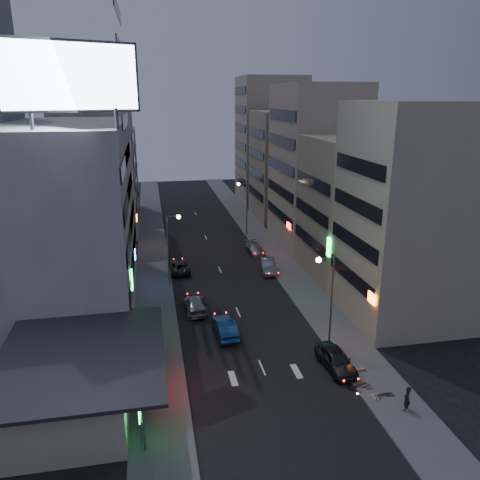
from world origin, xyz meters
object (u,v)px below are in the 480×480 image
object	(u,v)px
scooter_silver_b	(364,362)
road_car_blue	(225,327)
scooter_silver_a	(386,384)
parked_car_right_far	(255,249)
road_car_silver	(195,305)
scooter_blue	(371,380)
parked_car_right_mid	(268,266)
parked_car_right_near	(336,359)
parked_car_left	(179,267)
scooter_black_a	(393,386)
person	(407,398)
scooter_black_b	(365,374)

from	to	relation	value
scooter_silver_b	road_car_blue	bearing A→B (deg)	50.09
scooter_silver_a	parked_car_right_far	bearing A→B (deg)	-2.41
road_car_silver	scooter_blue	xyz separation A→B (m)	(11.33, -15.09, -0.09)
parked_car_right_mid	scooter_silver_b	bearing A→B (deg)	-77.81
parked_car_right_mid	scooter_blue	xyz separation A→B (m)	(1.61, -24.27, -0.17)
parked_car_right_far	parked_car_right_near	bearing A→B (deg)	-94.28
parked_car_left	parked_car_right_mid	bearing A→B (deg)	166.73
parked_car_right_near	road_car_blue	bearing A→B (deg)	133.22
parked_car_right_far	scooter_black_a	world-z (taller)	parked_car_right_far
parked_car_right_mid	road_car_blue	size ratio (longest dim) A/B	1.00
parked_car_right_far	road_car_silver	bearing A→B (deg)	-125.43
person	scooter_blue	size ratio (longest dim) A/B	1.11
scooter_blue	scooter_silver_b	xyz separation A→B (m)	(0.49, 2.32, 0.04)
road_car_blue	scooter_silver_a	world-z (taller)	road_car_blue
scooter_silver_a	scooter_silver_b	distance (m)	3.11
road_car_silver	scooter_silver_a	bearing A→B (deg)	125.32
scooter_black_a	scooter_silver_a	xyz separation A→B (m)	(-0.41, 0.26, 0.04)
person	scooter_silver_b	xyz separation A→B (m)	(-0.56, 5.30, -0.36)
road_car_blue	scooter_black_a	xyz separation A→B (m)	(10.34, -10.77, -0.13)
parked_car_right_near	scooter_silver_b	world-z (taller)	parked_car_right_near
road_car_silver	person	bearing A→B (deg)	122.55
scooter_blue	scooter_black_b	size ratio (longest dim) A/B	0.81
scooter_black_a	scooter_silver_a	world-z (taller)	scooter_silver_a
parked_car_right_far	person	size ratio (longest dim) A/B	2.61
parked_car_left	scooter_silver_b	bearing A→B (deg)	115.09
parked_car_right_near	scooter_blue	xyz separation A→B (m)	(1.61, -2.79, -0.19)
parked_car_right_far	scooter_black_b	size ratio (longest dim) A/B	2.33
parked_car_right_mid	scooter_black_a	xyz separation A→B (m)	(2.74, -25.32, -0.13)
scooter_silver_b	parked_car_left	bearing A→B (deg)	25.24
parked_car_right_far	scooter_black_b	distance (m)	30.65
parked_car_right_mid	road_car_silver	distance (m)	13.37
road_car_silver	scooter_silver_b	size ratio (longest dim) A/B	2.75
parked_car_right_far	scooter_black_b	bearing A→B (deg)	-91.72
parked_car_right_mid	road_car_silver	world-z (taller)	parked_car_right_mid
parked_car_left	road_car_silver	world-z (taller)	road_car_silver
parked_car_right_far	scooter_black_a	xyz separation A→B (m)	(2.74, -32.22, -0.03)
road_car_silver	scooter_silver_a	size ratio (longest dim) A/B	2.57
parked_car_right_mid	parked_car_left	distance (m)	10.68
parked_car_left	scooter_silver_a	xyz separation A→B (m)	(12.83, -27.02, 0.02)
road_car_silver	person	distance (m)	21.92
parked_car_right_mid	scooter_black_a	distance (m)	25.47
parked_car_right_mid	scooter_silver_a	world-z (taller)	parked_car_right_mid
parked_car_right_far	person	world-z (taller)	person
parked_car_right_far	scooter_blue	distance (m)	31.21
parked_car_right_far	scooter_silver_a	xyz separation A→B (m)	(2.33, -31.96, 0.01)
scooter_black_b	road_car_blue	bearing A→B (deg)	22.97
person	scooter_silver_a	world-z (taller)	person
scooter_silver_a	scooter_silver_b	size ratio (longest dim) A/B	1.07
parked_car_right_far	road_car_blue	world-z (taller)	road_car_blue
road_car_blue	person	size ratio (longest dim) A/B	2.63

